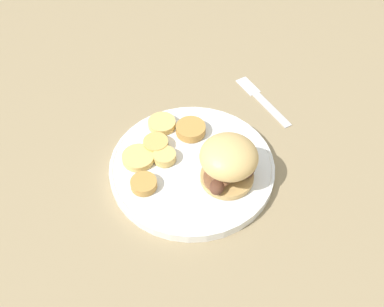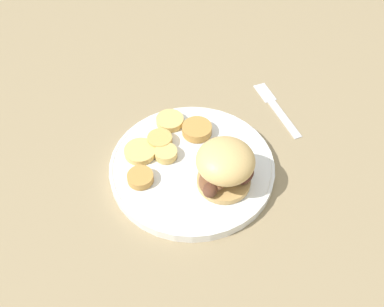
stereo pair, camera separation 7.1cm
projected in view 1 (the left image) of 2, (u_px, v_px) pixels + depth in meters
ground_plane at (192, 171)px, 0.74m from camera, size 4.00×4.00×0.00m
dinner_plate at (192, 167)px, 0.73m from camera, size 0.27×0.27×0.02m
sandwich at (228, 162)px, 0.68m from camera, size 0.09×0.10×0.08m
potato_round_0 at (156, 144)px, 0.75m from camera, size 0.04×0.04×0.02m
potato_round_1 at (161, 124)px, 0.78m from camera, size 0.05×0.05×0.01m
potato_round_2 at (165, 156)px, 0.73m from camera, size 0.04×0.04×0.01m
potato_round_3 at (191, 129)px, 0.77m from camera, size 0.05×0.05×0.02m
potato_round_4 at (138, 158)px, 0.73m from camera, size 0.05×0.05×0.01m
potato_round_5 at (144, 185)px, 0.69m from camera, size 0.04×0.04×0.01m
fork at (262, 100)px, 0.85m from camera, size 0.15×0.03×0.00m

